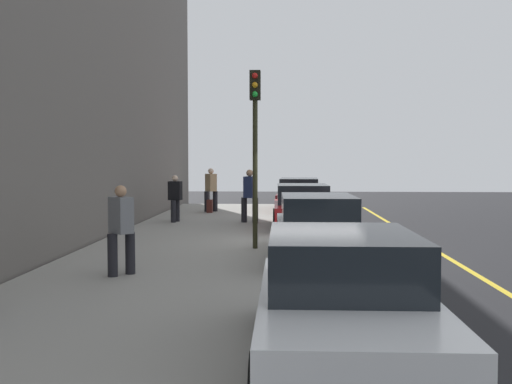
# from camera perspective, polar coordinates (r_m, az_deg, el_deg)

# --- Properties ---
(ground_plane) EXTENTS (56.00, 56.00, 0.00)m
(ground_plane) POSITION_cam_1_polar(r_m,az_deg,el_deg) (14.96, 5.28, -5.78)
(ground_plane) COLOR black
(sidewalk) EXTENTS (28.00, 4.60, 0.15)m
(sidewalk) POSITION_cam_1_polar(r_m,az_deg,el_deg) (15.16, -7.34, -5.39)
(sidewalk) COLOR gray
(sidewalk) RESTS_ON ground
(lane_stripe_centre) EXTENTS (28.00, 0.14, 0.01)m
(lane_stripe_centre) POSITION_cam_1_polar(r_m,az_deg,el_deg) (15.44, 17.28, -5.62)
(lane_stripe_centre) COLOR gold
(lane_stripe_centre) RESTS_ON ground
(snow_bank_curb) EXTENTS (4.30, 0.56, 0.22)m
(snow_bank_curb) POSITION_cam_1_polar(r_m,az_deg,el_deg) (18.27, 2.59, -3.80)
(snow_bank_curb) COLOR white
(snow_bank_curb) RESTS_ON ground
(parked_car_maroon) EXTENTS (4.79, 2.04, 1.51)m
(parked_car_maroon) POSITION_cam_1_polar(r_m,az_deg,el_deg) (25.51, 4.16, -0.36)
(parked_car_maroon) COLOR black
(parked_car_maroon) RESTS_ON ground
(parked_car_red) EXTENTS (4.19, 1.95, 1.51)m
(parked_car_red) POSITION_cam_1_polar(r_m,az_deg,el_deg) (19.10, 4.50, -1.55)
(parked_car_red) COLOR black
(parked_car_red) RESTS_ON ground
(parked_car_silver) EXTENTS (4.74, 1.96, 1.51)m
(parked_car_silver) POSITION_cam_1_polar(r_m,az_deg,el_deg) (13.31, 6.01, -3.60)
(parked_car_silver) COLOR black
(parked_car_silver) RESTS_ON ground
(parked_car_white) EXTENTS (4.10, 1.90, 1.51)m
(parked_car_white) POSITION_cam_1_polar(r_m,az_deg,el_deg) (6.61, 8.42, -10.55)
(parked_car_white) COLOR black
(parked_car_white) RESTS_ON ground
(pedestrian_black_coat) EXTENTS (0.53, 0.48, 1.63)m
(pedestrian_black_coat) POSITION_cam_1_polar(r_m,az_deg,el_deg) (20.72, -7.80, -0.48)
(pedestrian_black_coat) COLOR black
(pedestrian_black_coat) RESTS_ON sidewalk
(pedestrian_navy_coat) EXTENTS (0.55, 0.59, 1.82)m
(pedestrian_navy_coat) POSITION_cam_1_polar(r_m,az_deg,el_deg) (20.33, -0.61, -0.22)
(pedestrian_navy_coat) COLOR black
(pedestrian_navy_coat) RESTS_ON sidewalk
(pedestrian_grey_coat) EXTENTS (0.53, 0.53, 1.69)m
(pedestrian_grey_coat) POSITION_cam_1_polar(r_m,az_deg,el_deg) (11.34, -12.87, -3.35)
(pedestrian_grey_coat) COLOR black
(pedestrian_grey_coat) RESTS_ON sidewalk
(pedestrian_tan_coat) EXTENTS (0.58, 0.53, 1.81)m
(pedestrian_tan_coat) POSITION_cam_1_polar(r_m,az_deg,el_deg) (24.68, -4.37, 0.34)
(pedestrian_tan_coat) COLOR black
(pedestrian_tan_coat) RESTS_ON sidewalk
(traffic_light_pole) EXTENTS (0.35, 0.26, 4.30)m
(traffic_light_pole) POSITION_cam_1_polar(r_m,az_deg,el_deg) (14.35, -0.09, 6.12)
(traffic_light_pole) COLOR #2D2D19
(traffic_light_pole) RESTS_ON sidewalk
(rolling_suitcase) EXTENTS (0.34, 0.22, 0.89)m
(rolling_suitcase) POSITION_cam_1_polar(r_m,az_deg,el_deg) (24.25, -4.48, -1.36)
(rolling_suitcase) COLOR #471E19
(rolling_suitcase) RESTS_ON sidewalk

